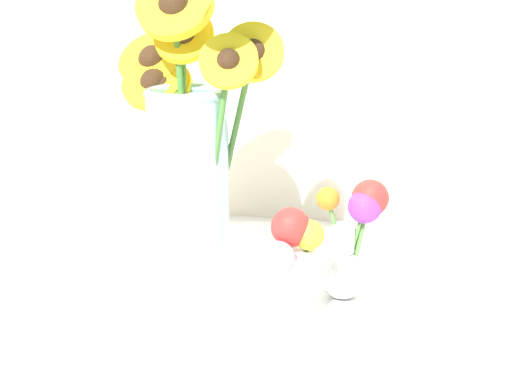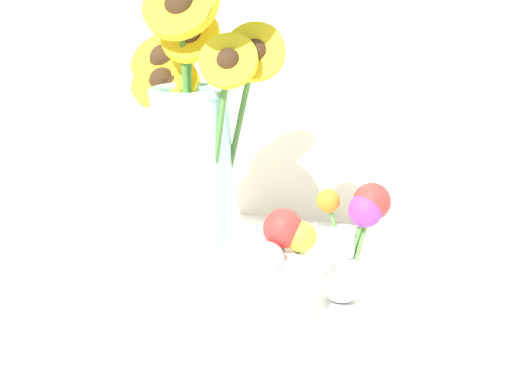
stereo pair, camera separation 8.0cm
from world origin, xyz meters
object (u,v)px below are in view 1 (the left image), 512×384
mason_jar_sunflowers (188,146)px  vase_bulb_right (353,237)px  vase_small_center (288,271)px  serving_tray (256,302)px

mason_jar_sunflowers → vase_bulb_right: mason_jar_sunflowers is taller
mason_jar_sunflowers → vase_bulb_right: bearing=-1.3°
vase_bulb_right → vase_small_center: bearing=-126.1°
serving_tray → vase_small_center: size_ratio=3.95×
serving_tray → vase_bulb_right: (0.11, 0.02, 0.08)m
serving_tray → vase_bulb_right: 0.14m
mason_jar_sunflowers → vase_small_center: size_ratio=2.89×
serving_tray → vase_bulb_right: vase_bulb_right is taller
mason_jar_sunflowers → vase_small_center: bearing=-35.1°
serving_tray → mason_jar_sunflowers: 0.20m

